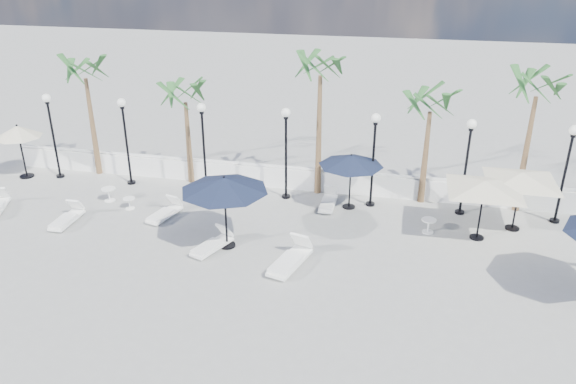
% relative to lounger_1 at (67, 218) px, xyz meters
% --- Properties ---
extents(ground, '(100.00, 100.00, 0.00)m').
position_rel_lounger_1_xyz_m(ground, '(7.60, -2.45, -0.22)').
color(ground, gray).
rests_on(ground, ground).
extents(balustrade, '(26.00, 0.30, 1.01)m').
position_rel_lounger_1_xyz_m(balustrade, '(7.60, 5.05, 0.25)').
color(balustrade, white).
rests_on(balustrade, ground).
extents(lamppost_0, '(0.36, 0.36, 3.84)m').
position_rel_lounger_1_xyz_m(lamppost_0, '(-2.90, 4.05, 2.27)').
color(lamppost_0, black).
rests_on(lamppost_0, ground).
extents(lamppost_1, '(0.36, 0.36, 3.84)m').
position_rel_lounger_1_xyz_m(lamppost_1, '(0.60, 4.05, 2.27)').
color(lamppost_1, black).
rests_on(lamppost_1, ground).
extents(lamppost_2, '(0.36, 0.36, 3.84)m').
position_rel_lounger_1_xyz_m(lamppost_2, '(4.10, 4.05, 2.27)').
color(lamppost_2, black).
rests_on(lamppost_2, ground).
extents(lamppost_3, '(0.36, 0.36, 3.84)m').
position_rel_lounger_1_xyz_m(lamppost_3, '(7.60, 4.05, 2.27)').
color(lamppost_3, black).
rests_on(lamppost_3, ground).
extents(lamppost_4, '(0.36, 0.36, 3.84)m').
position_rel_lounger_1_xyz_m(lamppost_4, '(11.10, 4.05, 2.27)').
color(lamppost_4, black).
rests_on(lamppost_4, ground).
extents(lamppost_5, '(0.36, 0.36, 3.84)m').
position_rel_lounger_1_xyz_m(lamppost_5, '(14.60, 4.05, 2.27)').
color(lamppost_5, black).
rests_on(lamppost_5, ground).
extents(lamppost_6, '(0.36, 0.36, 3.84)m').
position_rel_lounger_1_xyz_m(lamppost_6, '(18.10, 4.05, 2.27)').
color(lamppost_6, black).
rests_on(lamppost_6, ground).
extents(palm_0, '(2.60, 2.60, 5.50)m').
position_rel_lounger_1_xyz_m(palm_0, '(-1.40, 4.85, 4.31)').
color(palm_0, brown).
rests_on(palm_0, ground).
extents(palm_1, '(2.60, 2.60, 4.70)m').
position_rel_lounger_1_xyz_m(palm_1, '(3.10, 4.85, 3.53)').
color(palm_1, brown).
rests_on(palm_1, ground).
extents(palm_2, '(2.60, 2.60, 6.10)m').
position_rel_lounger_1_xyz_m(palm_2, '(8.80, 4.85, 4.90)').
color(palm_2, brown).
rests_on(palm_2, ground).
extents(palm_3, '(2.60, 2.60, 4.90)m').
position_rel_lounger_1_xyz_m(palm_3, '(13.10, 4.85, 3.73)').
color(palm_3, brown).
rests_on(palm_3, ground).
extents(palm_4, '(2.60, 2.60, 5.70)m').
position_rel_lounger_1_xyz_m(palm_4, '(16.80, 4.85, 4.51)').
color(palm_4, brown).
rests_on(palm_4, ground).
extents(lounger_1, '(0.59, 1.76, 0.66)m').
position_rel_lounger_1_xyz_m(lounger_1, '(0.00, 0.00, 0.00)').
color(lounger_1, white).
rests_on(lounger_1, ground).
extents(lounger_2, '(0.95, 1.79, 0.64)m').
position_rel_lounger_1_xyz_m(lounger_2, '(3.42, 1.24, -0.01)').
color(lounger_2, white).
rests_on(lounger_2, ground).
extents(lounger_3, '(0.56, 1.72, 0.64)m').
position_rel_lounger_1_xyz_m(lounger_3, '(9.45, 3.56, -0.00)').
color(lounger_3, white).
rests_on(lounger_3, ground).
extents(lounger_4, '(1.22, 2.21, 0.79)m').
position_rel_lounger_1_xyz_m(lounger_4, '(8.91, -1.22, 0.04)').
color(lounger_4, white).
rests_on(lounger_4, ground).
extents(lounger_5, '(1.17, 1.83, 0.65)m').
position_rel_lounger_1_xyz_m(lounger_5, '(6.05, -0.74, -0.00)').
color(lounger_5, white).
rests_on(lounger_5, ground).
extents(side_table_0, '(0.47, 0.47, 0.46)m').
position_rel_lounger_1_xyz_m(side_table_0, '(1.72, 1.69, 0.06)').
color(side_table_0, white).
rests_on(side_table_0, ground).
extents(side_table_1, '(0.57, 0.57, 0.56)m').
position_rel_lounger_1_xyz_m(side_table_1, '(0.57, 2.19, 0.12)').
color(side_table_1, white).
rests_on(side_table_1, ground).
extents(side_table_2, '(0.54, 0.54, 0.53)m').
position_rel_lounger_1_xyz_m(side_table_2, '(13.37, 2.17, 0.10)').
color(side_table_2, white).
rests_on(side_table_2, ground).
extents(parasol_navy_left, '(3.02, 3.02, 2.67)m').
position_rel_lounger_1_xyz_m(parasol_navy_left, '(6.46, -0.37, 2.13)').
color(parasol_navy_left, black).
rests_on(parasol_navy_left, ground).
extents(parasol_navy_mid, '(2.55, 2.55, 2.29)m').
position_rel_lounger_1_xyz_m(parasol_navy_mid, '(10.28, 3.67, 1.79)').
color(parasol_navy_mid, black).
rests_on(parasol_navy_mid, ground).
extents(parasol_cream_sq_a, '(4.94, 4.94, 2.42)m').
position_rel_lounger_1_xyz_m(parasol_cream_sq_a, '(15.09, 2.09, 2.02)').
color(parasol_cream_sq_a, black).
rests_on(parasol_cream_sq_a, ground).
extents(parasol_cream_sq_b, '(4.88, 4.88, 2.45)m').
position_rel_lounger_1_xyz_m(parasol_cream_sq_b, '(16.44, 3.11, 2.04)').
color(parasol_cream_sq_b, black).
rests_on(parasol_cream_sq_b, ground).
extents(parasol_cream_small, '(2.02, 2.02, 2.48)m').
position_rel_lounger_1_xyz_m(parasol_cream_small, '(-4.40, 3.75, 1.90)').
color(parasol_cream_small, black).
rests_on(parasol_cream_small, ground).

